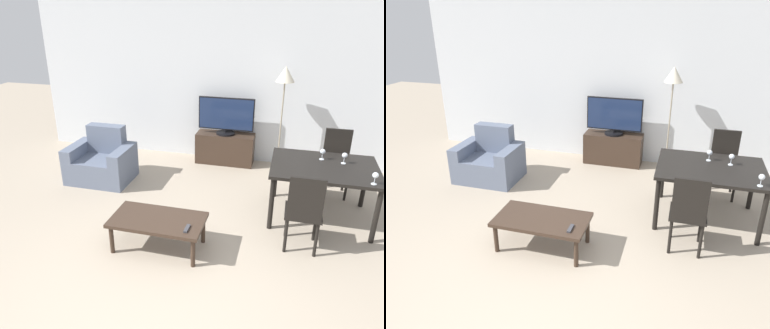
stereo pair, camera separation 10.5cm
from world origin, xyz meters
The scene contains 14 objects.
ground_plane centered at (0.00, 0.00, 0.00)m, with size 18.00×18.00×0.00m, color tan.
wall_back centered at (0.00, 3.93, 1.35)m, with size 7.10×0.06×2.70m.
armchair centered at (-1.80, 2.49, 0.29)m, with size 0.96×0.73×0.83m.
tv_stand centered at (-0.04, 3.67, 0.27)m, with size 0.99×0.38×0.53m.
tv centered at (-0.04, 3.67, 0.85)m, with size 0.94×0.32×0.63m.
coffee_table centered at (-0.31, 0.97, 0.34)m, with size 1.05×0.57×0.38m.
dining_table centered at (1.48, 2.16, 0.65)m, with size 1.30×1.01×0.73m.
dining_chair_near centered at (1.26, 1.34, 0.53)m, with size 0.40×0.40×0.95m.
dining_chair_far centered at (1.71, 2.97, 0.53)m, with size 0.40×0.40×0.95m.
floor_lamp centered at (0.87, 3.56, 1.47)m, with size 0.29×0.29×1.72m.
remote_primary centered at (0.07, 0.85, 0.39)m, with size 0.04×0.15×0.02m.
wine_glass_left centered at (1.72, 2.29, 0.83)m, with size 0.07×0.07×0.15m.
wine_glass_center centered at (1.99, 1.75, 0.83)m, with size 0.07×0.07×0.15m.
wine_glass_right centered at (1.46, 2.36, 0.83)m, with size 0.07×0.07×0.15m.
Camera 2 is at (1.11, -2.37, 2.57)m, focal length 35.00 mm.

